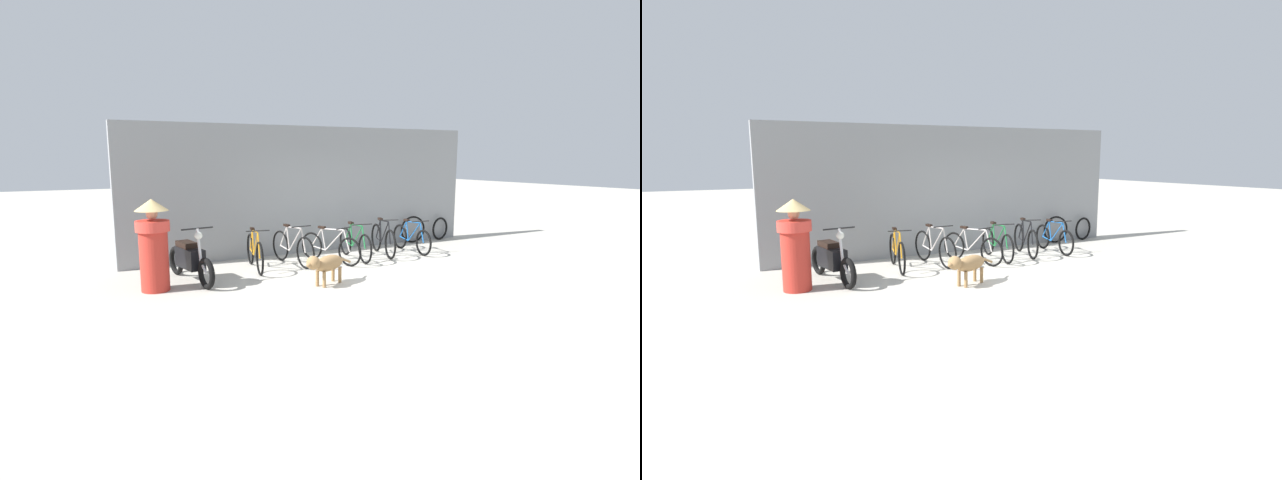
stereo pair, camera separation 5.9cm
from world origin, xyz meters
TOP-DOWN VIEW (x-y plane):
  - ground_plane at (0.00, 0.00)m, footprint 60.00×60.00m
  - shop_wall_back at (0.00, 3.05)m, footprint 8.87×0.20m
  - bicycle_0 at (-1.96, 1.84)m, footprint 0.49×1.69m
  - bicycle_1 at (-1.10, 1.90)m, footprint 0.46×1.67m
  - bicycle_2 at (-0.31, 1.67)m, footprint 0.64×1.60m
  - bicycle_3 at (0.36, 1.74)m, footprint 0.46×1.68m
  - bicycle_4 at (1.17, 1.81)m, footprint 0.58×1.59m
  - bicycle_5 at (1.98, 1.79)m, footprint 0.46×1.61m
  - motorcycle at (-3.35, 1.47)m, footprint 0.58×1.90m
  - stray_dog at (-1.32, 0.07)m, footprint 1.19×0.60m
  - person_in_robes at (-4.04, 1.15)m, footprint 0.64×0.64m
  - spare_tire_left at (3.80, 2.81)m, footprint 0.62×0.16m
  - spare_tire_right at (2.84, 2.79)m, footprint 0.71×0.16m

SIDE VIEW (x-z plane):
  - ground_plane at x=0.00m, z-range 0.00..0.00m
  - spare_tire_left at x=3.80m, z-range 0.00..0.62m
  - bicycle_5 at x=1.98m, z-range -0.07..0.72m
  - bicycle_2 at x=-0.31m, z-range -0.07..0.73m
  - bicycle_3 at x=0.36m, z-range -0.07..0.76m
  - bicycle_0 at x=-1.96m, z-range -0.07..0.78m
  - spare_tire_right at x=2.84m, z-range 0.00..0.71m
  - bicycle_4 at x=1.17m, z-range -0.08..0.79m
  - bicycle_1 at x=-1.10m, z-range -0.07..0.79m
  - stray_dog at x=-1.32m, z-range 0.10..0.68m
  - motorcycle at x=-3.35m, z-range -0.11..0.93m
  - person_in_robes at x=-4.04m, z-range 0.04..1.60m
  - shop_wall_back at x=0.00m, z-range 0.00..2.95m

